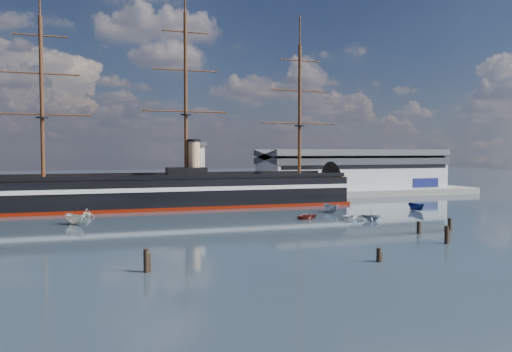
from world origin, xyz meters
name	(u,v)px	position (x,y,z in m)	size (l,w,h in m)	color
ground	(216,216)	(0.00, 40.00, 0.00)	(600.00, 600.00, 0.00)	#212833
quay	(217,200)	(10.00, 76.00, 0.00)	(180.00, 18.00, 2.00)	slate
warehouse	(352,170)	(58.00, 80.00, 7.98)	(63.00, 21.00, 11.60)	#B7BABC
quay_tower	(196,168)	(3.00, 73.00, 9.75)	(5.00, 5.00, 15.00)	silver
warship	(172,192)	(-6.36, 60.00, 4.04)	(113.14, 19.25, 53.94)	black
motorboat_a	(75,225)	(-29.50, 36.18, 0.00)	(6.74, 2.47, 2.70)	silver
motorboat_b	(309,219)	(17.41, 28.97, 0.00)	(3.23, 1.29, 1.51)	maroon
motorboat_c	(331,212)	(27.15, 37.11, 0.00)	(6.36, 2.33, 2.55)	gray
motorboat_d	(87,217)	(-27.18, 47.04, 0.00)	(5.63, 2.44, 2.06)	white
motorboat_e	(355,219)	(26.72, 25.43, 0.00)	(3.34, 1.33, 1.56)	silver
motorboat_f	(416,211)	(48.11, 33.01, 0.00)	(6.05, 2.22, 2.42)	navy
motorboat_g	(371,221)	(28.33, 21.73, 0.00)	(6.44, 2.79, 2.36)	slate
piling_near_left	(146,272)	(-21.34, -7.73, 0.00)	(0.64, 0.64, 3.51)	black
piling_near_mid	(379,262)	(7.83, -12.05, 0.00)	(0.64, 0.64, 2.52)	black
piling_near_right	(446,244)	(24.92, -4.66, 0.00)	(0.64, 0.64, 3.50)	black
piling_far_right	(450,231)	(34.51, 5.76, 0.00)	(0.64, 0.64, 2.94)	black
piling_extra	(418,234)	(26.90, 4.66, 0.00)	(0.64, 0.64, 2.85)	black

